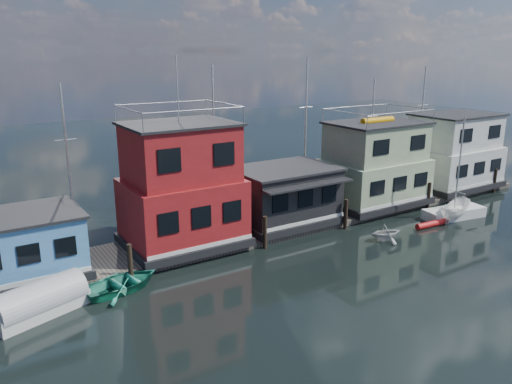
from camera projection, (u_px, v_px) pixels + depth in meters
ground at (418, 287)px, 27.31m from camera, size 160.00×160.00×0.00m
dock at (289, 223)px, 37.01m from camera, size 48.00×5.00×0.40m
houseboat_blue at (23, 246)px, 27.21m from camera, size 6.40×4.90×3.66m
houseboat_red at (182, 188)px, 31.58m from camera, size 7.40×5.90×11.86m
houseboat_dark at (284, 195)px, 36.14m from camera, size 7.40×6.10×4.06m
houseboat_green at (375, 165)px, 40.47m from camera, size 8.40×5.90×7.03m
houseboat_white at (454, 152)px, 45.61m from camera, size 8.40×5.90×6.66m
pilings at (309, 222)px, 34.32m from camera, size 42.28×0.28×2.20m
background_masts at (294, 134)px, 42.88m from camera, size 36.40×0.16×12.00m
day_sailer at (454, 212)px, 38.56m from camera, size 5.22×2.44×7.92m
motorboat at (455, 211)px, 38.02m from camera, size 4.06×2.36×1.47m
red_kayak at (432, 224)px, 36.67m from camera, size 3.03×0.61×0.44m
tarp_runabout at (40, 302)px, 24.33m from camera, size 4.83×3.11×1.83m
dinghy_white at (386, 232)px, 33.89m from camera, size 2.70×2.48×1.20m
dinghy_teal at (123, 283)px, 26.88m from camera, size 4.70×3.76×0.87m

